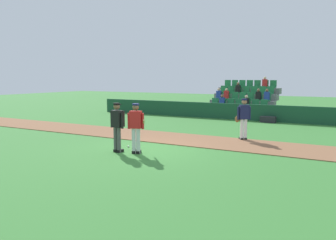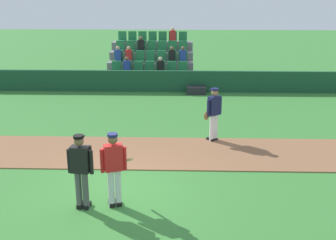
% 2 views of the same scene
% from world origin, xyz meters
% --- Properties ---
extents(ground_plane, '(80.00, 80.00, 0.00)m').
position_xyz_m(ground_plane, '(0.00, 0.00, 0.00)').
color(ground_plane, '#387A33').
extents(infield_dirt_path, '(28.00, 2.58, 0.03)m').
position_xyz_m(infield_dirt_path, '(0.00, 2.62, 0.01)').
color(infield_dirt_path, brown).
rests_on(infield_dirt_path, ground).
extents(dugout_fence, '(20.00, 0.16, 1.01)m').
position_xyz_m(dugout_fence, '(0.00, 10.39, 0.50)').
color(dugout_fence, '#19472D').
rests_on(dugout_fence, ground).
extents(stadium_bleachers, '(4.45, 3.80, 2.70)m').
position_xyz_m(stadium_bleachers, '(-0.00, 12.69, 0.75)').
color(stadium_bleachers, slate).
rests_on(stadium_bleachers, ground).
extents(batter_red_jersey, '(0.74, 0.69, 1.76)m').
position_xyz_m(batter_red_jersey, '(0.09, -0.63, 0.97)').
color(batter_red_jersey, silver).
rests_on(batter_red_jersey, ground).
extents(umpire_home_plate, '(0.59, 0.33, 1.76)m').
position_xyz_m(umpire_home_plate, '(-0.63, -0.75, 1.00)').
color(umpire_home_plate, '#4C4C4C').
rests_on(umpire_home_plate, ground).
extents(runner_navy_jersey, '(0.61, 0.47, 1.76)m').
position_xyz_m(runner_navy_jersey, '(2.61, 3.69, 0.96)').
color(runner_navy_jersey, white).
rests_on(runner_navy_jersey, ground).
extents(baseball, '(0.07, 0.07, 0.07)m').
position_xyz_m(baseball, '(-0.79, 0.12, 0.04)').
color(baseball, white).
rests_on(baseball, ground).
extents(equipment_bag, '(0.90, 0.36, 0.36)m').
position_xyz_m(equipment_bag, '(2.27, 9.94, 0.18)').
color(equipment_bag, '#232328').
rests_on(equipment_bag, ground).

